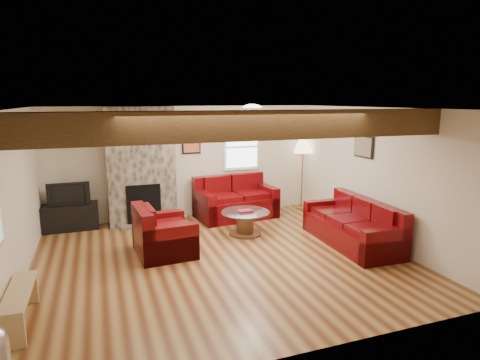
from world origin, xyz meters
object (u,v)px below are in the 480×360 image
(armchair_red, at_px, (164,230))
(television, at_px, (69,193))
(tv_cabinet, at_px, (71,217))
(floor_lamp, at_px, (303,150))
(loveseat, at_px, (236,197))
(coffee_table, at_px, (245,223))
(sofa_three, at_px, (351,222))

(armchair_red, distance_m, television, 2.55)
(tv_cabinet, bearing_deg, armchair_red, -50.80)
(armchair_red, xyz_separation_m, floor_lamp, (3.65, 1.82, 1.02))
(loveseat, height_order, television, television)
(loveseat, bearing_deg, floor_lamp, -1.50)
(coffee_table, xyz_separation_m, floor_lamp, (1.98, 1.35, 1.21))
(coffee_table, xyz_separation_m, television, (-3.27, 1.49, 0.54))
(floor_lamp, bearing_deg, television, 178.48)
(sofa_three, bearing_deg, coffee_table, -123.37)
(television, bearing_deg, tv_cabinet, 0.00)
(armchair_red, bearing_deg, loveseat, -52.85)
(armchair_red, bearing_deg, tv_cabinet, 35.00)
(sofa_three, relative_size, television, 2.63)
(loveseat, bearing_deg, sofa_three, -65.20)
(floor_lamp, bearing_deg, sofa_three, -97.26)
(tv_cabinet, bearing_deg, loveseat, -4.92)
(armchair_red, relative_size, television, 1.31)
(sofa_three, height_order, loveseat, loveseat)
(armchair_red, height_order, floor_lamp, floor_lamp)
(loveseat, xyz_separation_m, armchair_red, (-1.89, -1.66, -0.03))
(tv_cabinet, distance_m, floor_lamp, 5.38)
(sofa_three, distance_m, coffee_table, 2.03)
(tv_cabinet, height_order, floor_lamp, floor_lamp)
(loveseat, bearing_deg, coffee_table, -106.95)
(sofa_three, bearing_deg, television, -116.59)
(coffee_table, bearing_deg, floor_lamp, 34.33)
(loveseat, distance_m, television, 3.51)
(coffee_table, distance_m, floor_lamp, 2.68)
(loveseat, distance_m, tv_cabinet, 3.51)
(coffee_table, distance_m, tv_cabinet, 3.60)
(loveseat, distance_m, armchair_red, 2.52)
(sofa_three, relative_size, tv_cabinet, 1.98)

